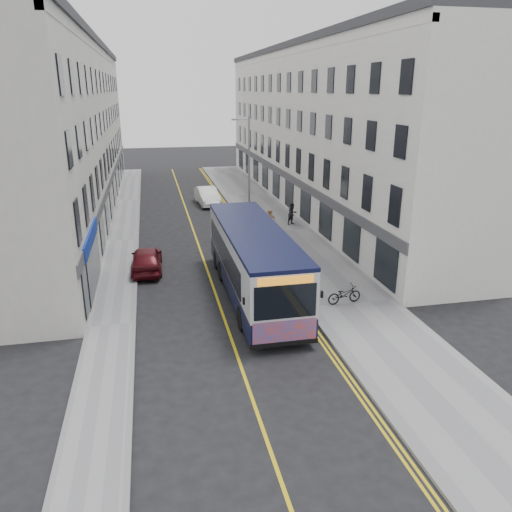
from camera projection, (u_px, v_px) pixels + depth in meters
name	position (u px, v px, depth m)	size (l,w,h in m)	color
ground	(220.00, 306.00, 23.92)	(140.00, 140.00, 0.00)	black
pavement_east	(282.00, 231.00, 36.26)	(4.50, 64.00, 0.12)	gray
pavement_west	(122.00, 241.00, 34.04)	(2.00, 64.00, 0.12)	gray
kerb_east	(251.00, 233.00, 35.82)	(0.18, 64.00, 0.13)	slate
kerb_west	(137.00, 240.00, 34.23)	(0.18, 64.00, 0.13)	slate
road_centre_line	(196.00, 237.00, 35.05)	(0.12, 64.00, 0.01)	gold
road_dbl_yellow_inner	(245.00, 234.00, 35.75)	(0.10, 64.00, 0.01)	gold
road_dbl_yellow_outer	(248.00, 234.00, 35.79)	(0.10, 64.00, 0.01)	gold
terrace_east	(315.00, 130.00, 43.60)	(6.00, 46.00, 13.00)	white
terrace_west	(68.00, 134.00, 39.54)	(6.00, 46.00, 13.00)	silver
streetlamp	(248.00, 169.00, 36.33)	(1.32, 0.18, 8.00)	gray
city_bus	(253.00, 260.00, 24.57)	(2.79, 11.99, 3.49)	black
bicycle	(344.00, 294.00, 23.82)	(0.60, 1.72, 0.90)	black
pedestrian_near	(270.00, 223.00, 34.72)	(0.67, 0.44, 1.84)	brown
pedestrian_far	(292.00, 214.00, 37.63)	(0.80, 0.62, 1.65)	#222227
car_white	(207.00, 196.00, 44.67)	(1.64, 4.69, 1.55)	white
car_maroon	(147.00, 259.00, 28.30)	(1.70, 4.24, 1.44)	#500D13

